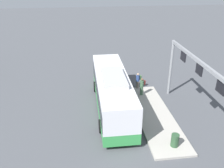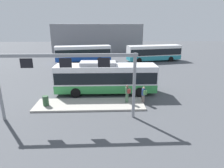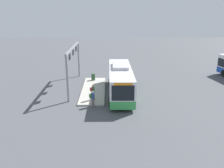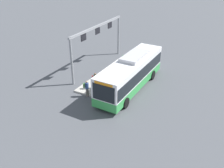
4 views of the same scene
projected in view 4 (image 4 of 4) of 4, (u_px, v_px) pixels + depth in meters
ground_plane at (130, 88)px, 25.91m from camera, size 120.00×120.00×0.00m
platform_curb at (110, 75)px, 28.43m from camera, size 10.00×2.80×0.16m
bus_main at (131, 72)px, 25.06m from camera, size 10.63×2.76×3.46m
person_boarding at (87, 88)px, 24.08m from camera, size 0.50×0.60×1.67m
person_waiting_near at (95, 80)px, 25.20m from camera, size 0.55×0.60×1.67m
platform_sign_gantry at (98, 37)px, 28.85m from camera, size 10.64×0.24×5.20m
trash_bin at (124, 59)px, 31.31m from camera, size 0.52×0.52×0.90m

